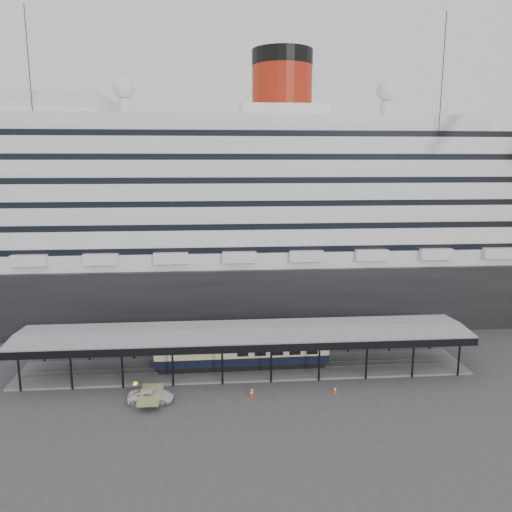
# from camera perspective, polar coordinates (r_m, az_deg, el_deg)

# --- Properties ---
(ground) EXTENTS (200.00, 200.00, 0.00)m
(ground) POSITION_cam_1_polar(r_m,az_deg,el_deg) (60.34, -0.99, -14.69)
(ground) COLOR #38383A
(ground) RESTS_ON ground
(cruise_ship) EXTENTS (130.00, 30.00, 43.90)m
(cruise_ship) POSITION_cam_1_polar(r_m,az_deg,el_deg) (86.74, -2.38, 5.78)
(cruise_ship) COLOR black
(cruise_ship) RESTS_ON ground
(platform_canopy) EXTENTS (56.00, 9.18, 5.30)m
(platform_canopy) POSITION_cam_1_polar(r_m,az_deg,el_deg) (63.96, -1.29, -10.85)
(platform_canopy) COLOR slate
(platform_canopy) RESTS_ON ground
(port_truck) EXTENTS (4.95, 2.35, 1.36)m
(port_truck) POSITION_cam_1_polar(r_m,az_deg,el_deg) (57.77, -11.93, -15.40)
(port_truck) COLOR silver
(port_truck) RESTS_ON ground
(pullman_carriage) EXTENTS (21.73, 3.09, 21.31)m
(pullman_carriage) POSITION_cam_1_polar(r_m,az_deg,el_deg) (63.86, -1.59, -10.66)
(pullman_carriage) COLOR black
(pullman_carriage) RESTS_ON ground
(traffic_cone_left) EXTENTS (0.41, 0.41, 0.77)m
(traffic_cone_left) POSITION_cam_1_polar(r_m,az_deg,el_deg) (58.49, -0.43, -15.14)
(traffic_cone_left) COLOR #F0370D
(traffic_cone_left) RESTS_ON ground
(traffic_cone_mid) EXTENTS (0.54, 0.54, 0.82)m
(traffic_cone_mid) POSITION_cam_1_polar(r_m,az_deg,el_deg) (57.82, -0.55, -15.43)
(traffic_cone_mid) COLOR red
(traffic_cone_mid) RESTS_ON ground
(traffic_cone_right) EXTENTS (0.54, 0.54, 0.79)m
(traffic_cone_right) POSITION_cam_1_polar(r_m,az_deg,el_deg) (59.36, 9.02, -14.86)
(traffic_cone_right) COLOR #E4470C
(traffic_cone_right) RESTS_ON ground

